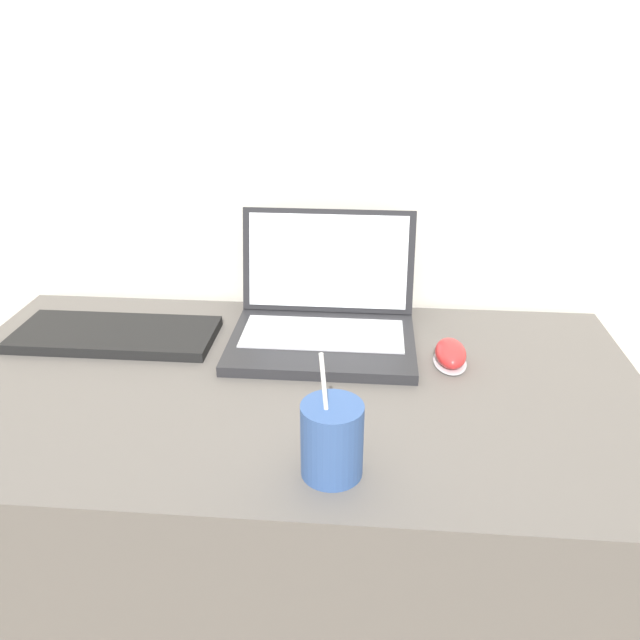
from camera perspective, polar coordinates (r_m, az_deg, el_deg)
The scene contains 6 objects.
wall_back at distance 1.31m, azimuth -1.17°, elevation 24.55°, with size 7.00×0.04×2.50m.
desk at distance 1.31m, azimuth -2.57°, elevation -19.02°, with size 1.24×0.67×0.71m.
laptop at distance 1.22m, azimuth 0.38°, elevation 0.50°, with size 0.35×0.31×0.23m.
drink_cup at distance 0.86m, azimuth 1.10°, elevation -10.78°, with size 0.09×0.09×0.19m.
computer_mouse at distance 1.16m, azimuth 11.84°, elevation -3.09°, with size 0.06×0.10×0.04m.
external_keyboard at distance 1.29m, azimuth -18.18°, elevation -1.28°, with size 0.39×0.16×0.02m.
Camera 1 is at (0.13, -0.59, 1.27)m, focal length 35.00 mm.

